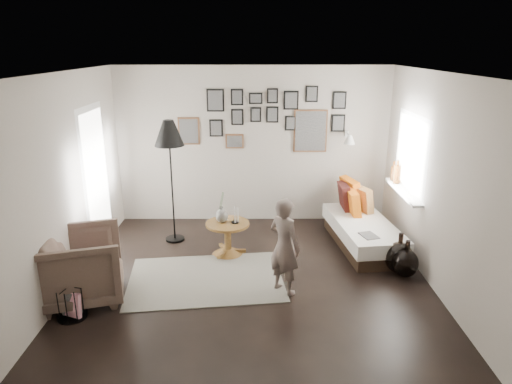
{
  "coord_description": "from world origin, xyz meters",
  "views": [
    {
      "loc": [
        0.04,
        -5.06,
        2.88
      ],
      "look_at": [
        0.05,
        0.5,
        1.1
      ],
      "focal_mm": 32.0,
      "sensor_mm": 36.0,
      "label": 1
    }
  ],
  "objects_px": {
    "magazine_basket": "(71,302)",
    "demijohn_small": "(406,263)",
    "vase": "(222,213)",
    "pedestal_table": "(228,240)",
    "armchair": "(81,266)",
    "demijohn_large": "(399,257)",
    "daybed": "(361,228)",
    "floor_lamp": "(169,138)",
    "child": "(285,246)"
  },
  "relations": [
    {
      "from": "magazine_basket",
      "to": "demijohn_small",
      "type": "height_order",
      "value": "demijohn_small"
    },
    {
      "from": "vase",
      "to": "magazine_basket",
      "type": "height_order",
      "value": "vase"
    },
    {
      "from": "pedestal_table",
      "to": "armchair",
      "type": "height_order",
      "value": "armchair"
    },
    {
      "from": "armchair",
      "to": "demijohn_large",
      "type": "relative_size",
      "value": 1.67
    },
    {
      "from": "daybed",
      "to": "magazine_basket",
      "type": "height_order",
      "value": "daybed"
    },
    {
      "from": "daybed",
      "to": "demijohn_small",
      "type": "relative_size",
      "value": 3.68
    },
    {
      "from": "floor_lamp",
      "to": "magazine_basket",
      "type": "relative_size",
      "value": 4.92
    },
    {
      "from": "armchair",
      "to": "magazine_basket",
      "type": "bearing_deg",
      "value": 163.79
    },
    {
      "from": "armchair",
      "to": "demijohn_large",
      "type": "distance_m",
      "value": 4.0
    },
    {
      "from": "floor_lamp",
      "to": "demijohn_small",
      "type": "distance_m",
      "value": 3.71
    },
    {
      "from": "floor_lamp",
      "to": "magazine_basket",
      "type": "bearing_deg",
      "value": -110.25
    },
    {
      "from": "floor_lamp",
      "to": "magazine_basket",
      "type": "height_order",
      "value": "floor_lamp"
    },
    {
      "from": "floor_lamp",
      "to": "demijohn_small",
      "type": "relative_size",
      "value": 3.69
    },
    {
      "from": "pedestal_table",
      "to": "demijohn_large",
      "type": "height_order",
      "value": "demijohn_large"
    },
    {
      "from": "vase",
      "to": "magazine_basket",
      "type": "xyz_separation_m",
      "value": [
        -1.56,
        -1.64,
        -0.44
      ]
    },
    {
      "from": "daybed",
      "to": "armchair",
      "type": "xyz_separation_m",
      "value": [
        -3.65,
        -1.57,
        0.16
      ]
    },
    {
      "from": "daybed",
      "to": "vase",
      "type": "bearing_deg",
      "value": -177.64
    },
    {
      "from": "pedestal_table",
      "to": "magazine_basket",
      "type": "relative_size",
      "value": 1.64
    },
    {
      "from": "demijohn_small",
      "to": "floor_lamp",
      "type": "bearing_deg",
      "value": 159.65
    },
    {
      "from": "floor_lamp",
      "to": "pedestal_table",
      "type": "bearing_deg",
      "value": -31.11
    },
    {
      "from": "floor_lamp",
      "to": "demijohn_large",
      "type": "height_order",
      "value": "floor_lamp"
    },
    {
      "from": "demijohn_large",
      "to": "demijohn_small",
      "type": "distance_m",
      "value": 0.13
    },
    {
      "from": "daybed",
      "to": "child",
      "type": "height_order",
      "value": "child"
    },
    {
      "from": "pedestal_table",
      "to": "demijohn_small",
      "type": "bearing_deg",
      "value": -15.98
    },
    {
      "from": "armchair",
      "to": "magazine_basket",
      "type": "height_order",
      "value": "armchair"
    },
    {
      "from": "demijohn_large",
      "to": "magazine_basket",
      "type": "bearing_deg",
      "value": -164.93
    },
    {
      "from": "daybed",
      "to": "child",
      "type": "relative_size",
      "value": 1.55
    },
    {
      "from": "armchair",
      "to": "demijohn_small",
      "type": "distance_m",
      "value": 4.04
    },
    {
      "from": "vase",
      "to": "armchair",
      "type": "relative_size",
      "value": 0.48
    },
    {
      "from": "magazine_basket",
      "to": "child",
      "type": "height_order",
      "value": "child"
    },
    {
      "from": "magazine_basket",
      "to": "child",
      "type": "bearing_deg",
      "value": 13.33
    },
    {
      "from": "vase",
      "to": "demijohn_large",
      "type": "height_order",
      "value": "vase"
    },
    {
      "from": "magazine_basket",
      "to": "demijohn_small",
      "type": "xyz_separation_m",
      "value": [
        4.0,
        0.94,
        0.0
      ]
    },
    {
      "from": "vase",
      "to": "child",
      "type": "relative_size",
      "value": 0.37
    },
    {
      "from": "pedestal_table",
      "to": "armchair",
      "type": "distance_m",
      "value": 2.05
    },
    {
      "from": "armchair",
      "to": "magazine_basket",
      "type": "xyz_separation_m",
      "value": [
        0.0,
        -0.41,
        -0.24
      ]
    },
    {
      "from": "vase",
      "to": "daybed",
      "type": "xyz_separation_m",
      "value": [
        2.08,
        0.35,
        -0.36
      ]
    },
    {
      "from": "daybed",
      "to": "magazine_basket",
      "type": "distance_m",
      "value": 4.15
    },
    {
      "from": "child",
      "to": "daybed",
      "type": "bearing_deg",
      "value": -87.61
    },
    {
      "from": "magazine_basket",
      "to": "demijohn_large",
      "type": "bearing_deg",
      "value": 15.07
    },
    {
      "from": "child",
      "to": "vase",
      "type": "bearing_deg",
      "value": -8.33
    },
    {
      "from": "child",
      "to": "pedestal_table",
      "type": "bearing_deg",
      "value": -10.61
    },
    {
      "from": "pedestal_table",
      "to": "vase",
      "type": "xyz_separation_m",
      "value": [
        -0.08,
        0.02,
        0.4
      ]
    },
    {
      "from": "floor_lamp",
      "to": "demijohn_small",
      "type": "xyz_separation_m",
      "value": [
        3.21,
        -1.19,
        -1.42
      ]
    },
    {
      "from": "magazine_basket",
      "to": "floor_lamp",
      "type": "bearing_deg",
      "value": 69.75
    },
    {
      "from": "vase",
      "to": "floor_lamp",
      "type": "xyz_separation_m",
      "value": [
        -0.78,
        0.5,
        0.99
      ]
    },
    {
      "from": "vase",
      "to": "magazine_basket",
      "type": "relative_size",
      "value": 1.17
    },
    {
      "from": "armchair",
      "to": "demijohn_small",
      "type": "relative_size",
      "value": 1.84
    },
    {
      "from": "vase",
      "to": "floor_lamp",
      "type": "height_order",
      "value": "floor_lamp"
    },
    {
      "from": "pedestal_table",
      "to": "magazine_basket",
      "type": "bearing_deg",
      "value": -135.49
    }
  ]
}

